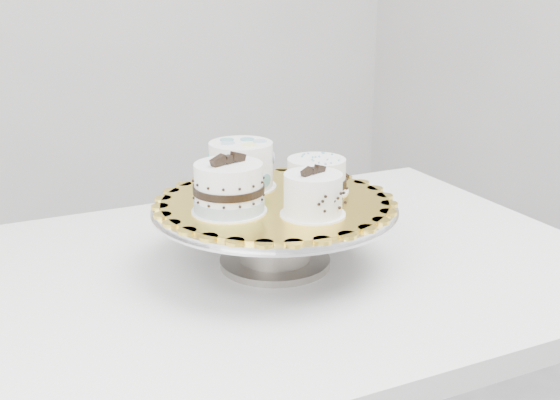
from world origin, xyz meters
TOP-DOWN VIEW (x-y plane):
  - table at (0.05, 0.14)m, footprint 1.32×0.98m
  - cake_stand at (0.08, 0.13)m, footprint 0.41×0.41m
  - cake_board at (0.08, 0.13)m, footprint 0.43×0.43m
  - cake_swirl at (0.09, 0.04)m, footprint 0.11×0.11m
  - cake_banded at (-0.01, 0.12)m, footprint 0.12×0.12m
  - cake_dots at (0.08, 0.22)m, footprint 0.13×0.13m
  - cake_ribbon at (0.17, 0.13)m, footprint 0.12×0.12m

SIDE VIEW (x-z plane):
  - table at x=0.05m, z-range 0.30..1.05m
  - cake_stand at x=0.08m, z-range 0.77..0.88m
  - cake_board at x=0.08m, z-range 0.86..0.87m
  - cake_ribbon at x=0.17m, z-range 0.86..0.92m
  - cake_swirl at x=0.09m, z-range 0.86..0.94m
  - cake_banded at x=-0.01m, z-range 0.85..0.95m
  - cake_dots at x=0.08m, z-range 0.87..0.95m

